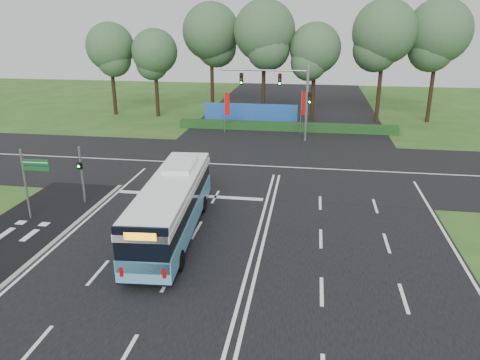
# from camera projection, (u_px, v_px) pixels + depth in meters

# --- Properties ---
(ground) EXTENTS (120.00, 120.00, 0.00)m
(ground) POSITION_uv_depth(u_px,v_px,m) (257.00, 235.00, 24.67)
(ground) COLOR #27521B
(ground) RESTS_ON ground
(road_main) EXTENTS (20.00, 120.00, 0.04)m
(road_main) POSITION_uv_depth(u_px,v_px,m) (257.00, 235.00, 24.66)
(road_main) COLOR black
(road_main) RESTS_ON ground
(road_cross) EXTENTS (120.00, 14.00, 0.05)m
(road_cross) POSITION_uv_depth(u_px,v_px,m) (276.00, 167.00, 35.86)
(road_cross) COLOR black
(road_cross) RESTS_ON ground
(bike_path) EXTENTS (5.00, 18.00, 0.06)m
(bike_path) POSITION_uv_depth(u_px,v_px,m) (6.00, 243.00, 23.68)
(bike_path) COLOR black
(bike_path) RESTS_ON ground
(kerb_strip) EXTENTS (0.25, 18.00, 0.12)m
(kerb_strip) POSITION_uv_depth(u_px,v_px,m) (49.00, 246.00, 23.32)
(kerb_strip) COLOR gray
(kerb_strip) RESTS_ON ground
(city_bus) EXTENTS (3.17, 11.41, 3.24)m
(city_bus) POSITION_uv_depth(u_px,v_px,m) (172.00, 207.00, 24.13)
(city_bus) COLOR #5398C0
(city_bus) RESTS_ON ground
(pedestrian_signal) EXTENTS (0.34, 0.42, 3.60)m
(pedestrian_signal) POSITION_uv_depth(u_px,v_px,m) (81.00, 173.00, 28.25)
(pedestrian_signal) COLOR gray
(pedestrian_signal) RESTS_ON ground
(street_sign) EXTENTS (1.61, 0.14, 4.13)m
(street_sign) POSITION_uv_depth(u_px,v_px,m) (30.00, 176.00, 25.76)
(street_sign) COLOR gray
(street_sign) RESTS_ON ground
(banner_flag_left) EXTENTS (0.58, 0.24, 4.10)m
(banner_flag_left) POSITION_uv_depth(u_px,v_px,m) (227.00, 106.00, 45.61)
(banner_flag_left) COLOR gray
(banner_flag_left) RESTS_ON ground
(banner_flag_mid) EXTENTS (0.59, 0.29, 4.25)m
(banner_flag_mid) POSITION_uv_depth(u_px,v_px,m) (303.00, 106.00, 45.38)
(banner_flag_mid) COLOR gray
(banner_flag_mid) RESTS_ON ground
(traffic_light_gantry) EXTENTS (8.41, 0.28, 7.00)m
(traffic_light_gantry) POSITION_uv_depth(u_px,v_px,m) (287.00, 90.00, 42.24)
(traffic_light_gantry) COLOR gray
(traffic_light_gantry) RESTS_ON ground
(hedge) EXTENTS (22.00, 1.20, 0.80)m
(hedge) POSITION_uv_depth(u_px,v_px,m) (286.00, 127.00, 47.41)
(hedge) COLOR #143613
(hedge) RESTS_ON ground
(blue_hoarding) EXTENTS (10.00, 0.30, 2.20)m
(blue_hoarding) POSITION_uv_depth(u_px,v_px,m) (251.00, 114.00, 50.09)
(blue_hoarding) COLOR #1D4B9E
(blue_hoarding) RESTS_ON ground
(eucalyptus_row) EXTENTS (41.73, 9.23, 12.89)m
(eucalyptus_row) POSITION_uv_depth(u_px,v_px,m) (286.00, 37.00, 50.57)
(eucalyptus_row) COLOR black
(eucalyptus_row) RESTS_ON ground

